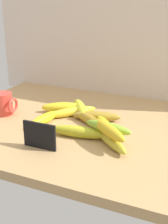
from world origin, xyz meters
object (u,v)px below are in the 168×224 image
Objects in this scene: banana_7 at (78,132)px; banana_9 at (108,130)px; banana_4 at (110,140)px; banana_3 at (72,112)px; coffee_mug at (4,104)px; banana_2 at (63,107)px; banana_6 at (44,119)px; chalkboard_sign at (40,137)px; banana_1 at (107,126)px; banana_8 at (81,109)px; banana_10 at (108,127)px; banana_5 at (97,116)px; banana_0 at (89,119)px.

banana_7 is 1.10× the size of banana_9.
banana_3 is at bearing 141.93° from banana_4.
coffee_mug is 0.52× the size of banana_2.
banana_4 is at bearing 53.72° from banana_9.
banana_6 is 28.12cm from banana_9.
banana_1 is (14.20, 20.24, -2.17)cm from chalkboard_sign.
banana_10 reaches higher than banana_8.
chalkboard_sign is at bearing -149.91° from banana_4.
banana_3 is at bearing 142.67° from banana_10.
chalkboard_sign is at bearing -105.52° from banana_5.
banana_9 is at bearing 29.16° from chalkboard_sign.
banana_0 is at bearing 132.45° from banana_9.
banana_10 is at bearing -37.33° from banana_3.
coffee_mug reaches higher than banana_7.
banana_8 is 26.72cm from banana_10.
banana_6 is (-23.00, -3.25, 0.09)cm from banana_1.
banana_6 is (-27.55, 6.12, 0.02)cm from banana_4.
banana_5 reaches higher than banana_4.
banana_3 is (-8.92, 4.30, -0.02)cm from banana_0.
banana_5 is (-6.64, 7.00, 0.18)cm from banana_1.
chalkboard_sign is 0.59× the size of banana_1.
banana_3 is 1.11× the size of banana_9.
banana_2 is at bearing 29.00° from coffee_mug.
banana_9 is (26.04, -19.64, 3.26)cm from banana_2.
coffee_mug is at bearing 169.56° from banana_9.
coffee_mug reaches higher than banana_1.
banana_5 is at bearing 122.10° from banana_9.
banana_7 is at bearing 175.81° from banana_4.
banana_1 is at bearing -36.38° from banana_8.
banana_8 is at bearing 131.58° from banana_0.
banana_8 is at bearing 12.70° from banana_2.
banana_1 is at bearing 115.94° from banana_4.
banana_2 is 32.78cm from banana_9.
banana_0 is at bearing 75.46° from chalkboard_sign.
banana_6 is (-14.88, -6.49, 0.03)cm from banana_0.
coffee_mug is 0.55× the size of banana_6.
banana_1 is at bearing -21.80° from banana_0.
coffee_mug reaches higher than banana_6.
banana_7 is (-11.55, 0.85, 0.21)cm from banana_4.
banana_10 reaches higher than banana_4.
banana_9 reaches higher than banana_7.
banana_8 reaches higher than banana_7.
banana_0 and banana_6 have the same top height.
banana_1 is 23.23cm from banana_6.
banana_5 reaches higher than banana_3.
banana_7 is 11.65cm from banana_9.
banana_1 is at bearing 8.03° from banana_6.
banana_8 reaches higher than banana_6.
banana_9 is at bearing -47.55° from banana_0.
chalkboard_sign reaches higher than banana_2.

